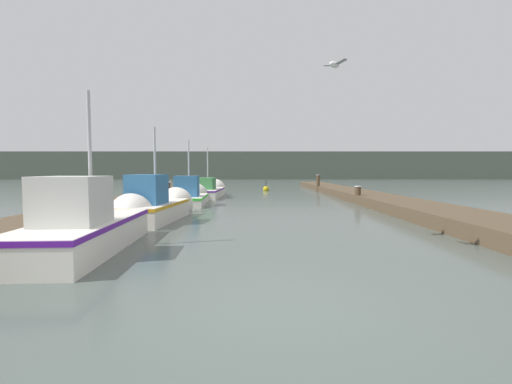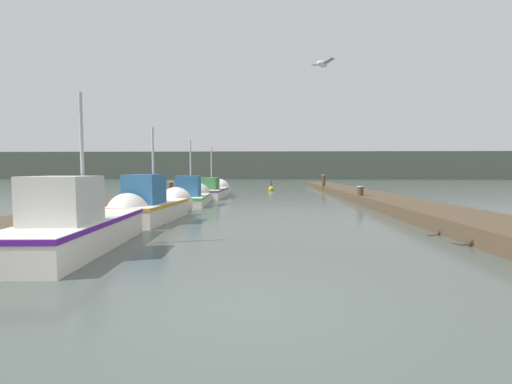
% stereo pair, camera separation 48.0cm
% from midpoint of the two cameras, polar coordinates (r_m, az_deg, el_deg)
% --- Properties ---
extents(ground_plane, '(200.00, 200.00, 0.00)m').
position_cam_midpoint_polar(ground_plane, '(4.47, 1.00, -19.42)').
color(ground_plane, '#47514C').
extents(dock_left, '(2.40, 40.00, 0.45)m').
position_cam_midpoint_polar(dock_left, '(21.05, -16.51, -0.70)').
color(dock_left, '#4C3D2B').
rests_on(dock_left, ground_plane).
extents(dock_right, '(2.40, 40.00, 0.45)m').
position_cam_midpoint_polar(dock_right, '(21.08, 17.10, -0.71)').
color(dock_right, '#4C3D2B').
rests_on(dock_right, ground_plane).
extents(distant_shore_ridge, '(120.00, 16.00, 5.54)m').
position_cam_midpoint_polar(distant_shore_ridge, '(75.75, 0.18, 4.35)').
color(distant_shore_ridge, '#424C42').
rests_on(distant_shore_ridge, ground_plane).
extents(fishing_boat_0, '(1.76, 5.42, 3.89)m').
position_cam_midpoint_polar(fishing_boat_0, '(8.91, -26.38, -4.85)').
color(fishing_boat_0, silver).
rests_on(fishing_boat_0, ground_plane).
extents(fishing_boat_1, '(1.83, 4.65, 3.68)m').
position_cam_midpoint_polar(fishing_boat_1, '(12.83, -17.02, -2.20)').
color(fishing_boat_1, silver).
rests_on(fishing_boat_1, ground_plane).
extents(fishing_boat_2, '(1.91, 4.46, 3.88)m').
position_cam_midpoint_polar(fishing_boat_2, '(18.25, -11.59, -0.71)').
color(fishing_boat_2, silver).
rests_on(fishing_boat_2, ground_plane).
extents(fishing_boat_3, '(1.89, 6.06, 3.86)m').
position_cam_midpoint_polar(fishing_boat_3, '(23.46, -8.27, 0.23)').
color(fishing_boat_3, silver).
rests_on(fishing_boat_3, ground_plane).
extents(mooring_piling_0, '(0.35, 0.35, 0.94)m').
position_cam_midpoint_polar(mooring_piling_0, '(18.62, 16.03, -0.46)').
color(mooring_piling_0, '#473523').
rests_on(mooring_piling_0, ground_plane).
extents(mooring_piling_1, '(0.31, 0.31, 1.41)m').
position_cam_midpoint_polar(mooring_piling_1, '(29.12, 9.98, 1.49)').
color(mooring_piling_1, '#473523').
rests_on(mooring_piling_1, ground_plane).
extents(mooring_piling_2, '(0.27, 0.27, 1.15)m').
position_cam_midpoint_polar(mooring_piling_2, '(19.41, -14.96, 0.02)').
color(mooring_piling_2, '#473523').
rests_on(mooring_piling_2, ground_plane).
extents(mooring_piling_3, '(0.33, 0.33, 1.34)m').
position_cam_midpoint_polar(mooring_piling_3, '(17.07, -16.48, -0.16)').
color(mooring_piling_3, '#473523').
rests_on(mooring_piling_3, ground_plane).
extents(channel_buoy, '(0.52, 0.52, 1.02)m').
position_cam_midpoint_polar(channel_buoy, '(29.70, 1.34, 0.50)').
color(channel_buoy, gold).
rests_on(channel_buoy, ground_plane).
extents(seagull_lead, '(0.45, 0.49, 0.12)m').
position_cam_midpoint_polar(seagull_lead, '(7.56, 11.16, 20.14)').
color(seagull_lead, white).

